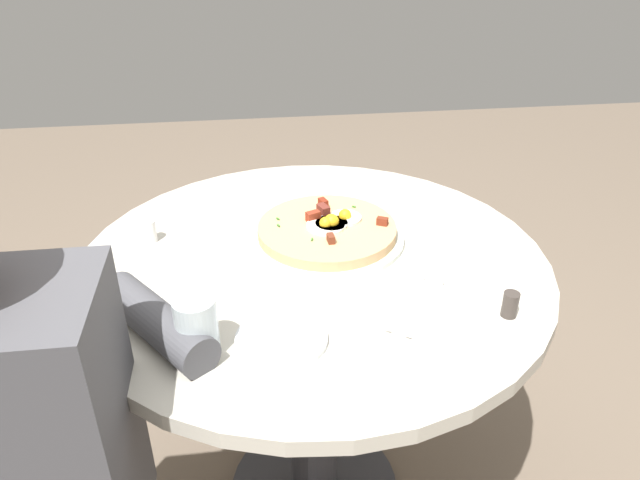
{
  "coord_description": "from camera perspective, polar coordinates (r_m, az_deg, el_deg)",
  "views": [
    {
      "loc": [
        -0.12,
        -1.04,
        1.36
      ],
      "look_at": [
        0.02,
        0.03,
        0.74
      ],
      "focal_mm": 34.06,
      "sensor_mm": 36.0,
      "label": 1
    }
  ],
  "objects": [
    {
      "name": "pizza_plate",
      "position": [
        1.29,
        0.65,
        0.28
      ],
      "size": [
        0.33,
        0.33,
        0.01
      ],
      "primitive_type": "cylinder",
      "color": "silver",
      "rests_on": "dining_table"
    },
    {
      "name": "fork",
      "position": [
        1.09,
        9.87,
        -6.23
      ],
      "size": [
        0.11,
        0.16,
        0.0
      ],
      "primitive_type": "cube",
      "rotation": [
        0.0,
        0.0,
        0.97
      ],
      "color": "silver",
      "rests_on": "napkin"
    },
    {
      "name": "water_glass",
      "position": [
        0.98,
        -11.5,
        -8.05
      ],
      "size": [
        0.07,
        0.07,
        0.11
      ],
      "primitive_type": "cylinder",
      "color": "silver",
      "rests_on": "dining_table"
    },
    {
      "name": "dining_table",
      "position": [
        1.33,
        -0.64,
        -7.88
      ],
      "size": [
        0.95,
        0.95,
        0.72
      ],
      "color": "beige",
      "rests_on": "ground_plane"
    },
    {
      "name": "pepper_shaker",
      "position": [
        1.11,
        17.44,
        -5.8
      ],
      "size": [
        0.03,
        0.03,
        0.05
      ],
      "primitive_type": "cylinder",
      "color": "#3F3833",
      "rests_on": "dining_table"
    },
    {
      "name": "bread_plate",
      "position": [
        1.01,
        -3.64,
        -9.25
      ],
      "size": [
        0.15,
        0.15,
        0.01
      ],
      "primitive_type": "cylinder",
      "color": "white",
      "rests_on": "dining_table"
    },
    {
      "name": "breakfast_pizza",
      "position": [
        1.28,
        0.71,
        1.03
      ],
      "size": [
        0.29,
        0.29,
        0.05
      ],
      "color": "tan",
      "rests_on": "pizza_plate"
    },
    {
      "name": "salt_shaker",
      "position": [
        1.32,
        -15.72,
        0.8
      ],
      "size": [
        0.03,
        0.03,
        0.05
      ],
      "primitive_type": "cylinder",
      "color": "white",
      "rests_on": "dining_table"
    },
    {
      "name": "knife",
      "position": [
        1.1,
        8.09,
        -5.76
      ],
      "size": [
        0.11,
        0.16,
        0.0
      ],
      "primitive_type": "cube",
      "rotation": [
        0.0,
        0.0,
        0.97
      ],
      "color": "silver",
      "rests_on": "napkin"
    },
    {
      "name": "napkin",
      "position": [
        1.1,
        8.96,
        -6.18
      ],
      "size": [
        0.21,
        0.22,
        0.0
      ],
      "primitive_type": "cube",
      "rotation": [
        0.0,
        0.0,
        0.97
      ],
      "color": "white",
      "rests_on": "dining_table"
    }
  ]
}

